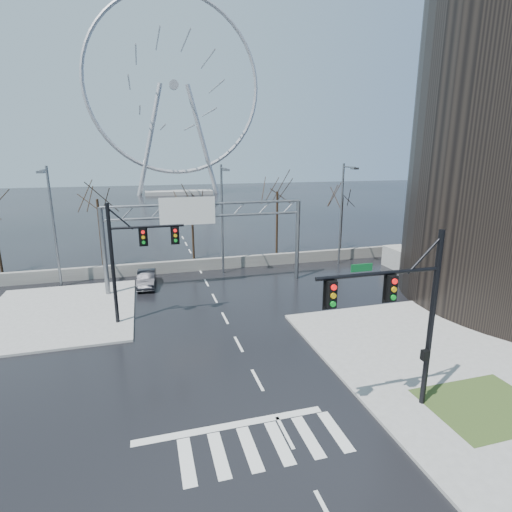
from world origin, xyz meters
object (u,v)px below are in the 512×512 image
object	(u,v)px
sign_gantry	(202,226)
ferris_wheel	(174,93)
signal_mast_near	(406,307)
car	(146,279)
signal_mast_far	(130,252)

from	to	relation	value
sign_gantry	ferris_wheel	bearing A→B (deg)	86.16
signal_mast_near	car	size ratio (longest dim) A/B	1.95
sign_gantry	ferris_wheel	world-z (taller)	ferris_wheel
signal_mast_far	ferris_wheel	distance (m)	89.30
signal_mast_near	car	bearing A→B (deg)	116.35
signal_mast_far	sign_gantry	size ratio (longest dim) A/B	0.49
signal_mast_far	ferris_wheel	xyz separation A→B (m)	(10.87, 86.04, 21.30)
signal_mast_near	car	world-z (taller)	signal_mast_near
ferris_wheel	sign_gantry	bearing A→B (deg)	-93.84
signal_mast_near	ferris_wheel	size ratio (longest dim) A/B	0.16
car	signal_mast_near	bearing A→B (deg)	-59.30
signal_mast_near	ferris_wheel	world-z (taller)	ferris_wheel
signal_mast_near	sign_gantry	world-z (taller)	signal_mast_near
signal_mast_near	sign_gantry	distance (m)	19.79
signal_mast_near	signal_mast_far	bearing A→B (deg)	130.26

